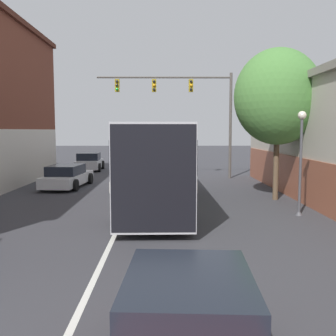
{
  "coord_description": "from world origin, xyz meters",
  "views": [
    {
      "loc": [
        1.47,
        -0.71,
        3.14
      ],
      "look_at": [
        1.64,
        13.95,
        1.73
      ],
      "focal_mm": 42.0,
      "sensor_mm": 36.0,
      "label": 1
    }
  ],
  "objects_px": {
    "bus": "(155,160)",
    "parked_car_left_far": "(67,176)",
    "parked_car_left_near": "(89,162)",
    "street_tree_near": "(278,97)",
    "traffic_signal_gantry": "(187,100)",
    "street_lamp": "(301,156)"
  },
  "relations": [
    {
      "from": "street_lamp",
      "to": "street_tree_near",
      "type": "relative_size",
      "value": 0.57
    },
    {
      "from": "parked_car_left_far",
      "to": "street_tree_near",
      "type": "bearing_deg",
      "value": -106.3
    },
    {
      "from": "traffic_signal_gantry",
      "to": "street_tree_near",
      "type": "xyz_separation_m",
      "value": [
        3.58,
        -8.04,
        -0.48
      ]
    },
    {
      "from": "parked_car_left_far",
      "to": "street_tree_near",
      "type": "distance_m",
      "value": 11.87
    },
    {
      "from": "traffic_signal_gantry",
      "to": "street_lamp",
      "type": "height_order",
      "value": "traffic_signal_gantry"
    },
    {
      "from": "bus",
      "to": "street_lamp",
      "type": "distance_m",
      "value": 5.79
    },
    {
      "from": "street_tree_near",
      "to": "traffic_signal_gantry",
      "type": "bearing_deg",
      "value": 113.99
    },
    {
      "from": "parked_car_left_far",
      "to": "street_tree_near",
      "type": "relative_size",
      "value": 0.7
    },
    {
      "from": "parked_car_left_near",
      "to": "traffic_signal_gantry",
      "type": "distance_m",
      "value": 10.06
    },
    {
      "from": "street_tree_near",
      "to": "bus",
      "type": "bearing_deg",
      "value": -167.41
    },
    {
      "from": "parked_car_left_near",
      "to": "street_lamp",
      "type": "distance_m",
      "value": 19.91
    },
    {
      "from": "parked_car_left_far",
      "to": "street_lamp",
      "type": "xyz_separation_m",
      "value": [
        10.36,
        -7.35,
        1.59
      ]
    },
    {
      "from": "bus",
      "to": "parked_car_left_far",
      "type": "bearing_deg",
      "value": 42.76
    },
    {
      "from": "street_tree_near",
      "to": "parked_car_left_far",
      "type": "bearing_deg",
      "value": 158.94
    },
    {
      "from": "bus",
      "to": "parked_car_left_near",
      "type": "distance_m",
      "value": 15.54
    },
    {
      "from": "bus",
      "to": "traffic_signal_gantry",
      "type": "relative_size",
      "value": 1.3
    },
    {
      "from": "parked_car_left_near",
      "to": "bus",
      "type": "bearing_deg",
      "value": -161.41
    },
    {
      "from": "bus",
      "to": "street_lamp",
      "type": "xyz_separation_m",
      "value": [
        5.38,
        -2.12,
        0.3
      ]
    },
    {
      "from": "parked_car_left_far",
      "to": "street_lamp",
      "type": "relative_size",
      "value": 1.24
    },
    {
      "from": "bus",
      "to": "parked_car_left_near",
      "type": "height_order",
      "value": "bus"
    },
    {
      "from": "bus",
      "to": "parked_car_left_far",
      "type": "height_order",
      "value": "bus"
    },
    {
      "from": "parked_car_left_near",
      "to": "traffic_signal_gantry",
      "type": "xyz_separation_m",
      "value": [
        7.36,
        -5.22,
        4.44
      ]
    }
  ]
}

